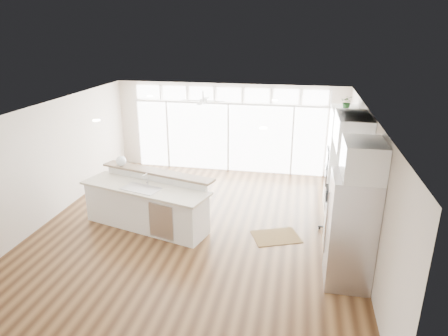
# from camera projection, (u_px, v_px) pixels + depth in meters

# --- Properties ---
(floor) EXTENTS (7.00, 8.00, 0.02)m
(floor) POSITION_uv_depth(u_px,v_px,m) (197.00, 229.00, 8.99)
(floor) COLOR #3F2613
(floor) RESTS_ON ground
(ceiling) EXTENTS (7.00, 8.00, 0.02)m
(ceiling) POSITION_uv_depth(u_px,v_px,m) (194.00, 110.00, 8.08)
(ceiling) COLOR white
(ceiling) RESTS_ON wall_back
(wall_back) EXTENTS (7.00, 0.04, 2.70)m
(wall_back) POSITION_uv_depth(u_px,v_px,m) (229.00, 128.00, 12.23)
(wall_back) COLOR beige
(wall_back) RESTS_ON floor
(wall_front) EXTENTS (7.00, 0.04, 2.70)m
(wall_front) POSITION_uv_depth(u_px,v_px,m) (110.00, 285.00, 4.84)
(wall_front) COLOR beige
(wall_front) RESTS_ON floor
(wall_left) EXTENTS (0.04, 8.00, 2.70)m
(wall_left) POSITION_uv_depth(u_px,v_px,m) (48.00, 162.00, 9.17)
(wall_left) COLOR beige
(wall_left) RESTS_ON floor
(wall_right) EXTENTS (0.04, 8.00, 2.70)m
(wall_right) POSITION_uv_depth(u_px,v_px,m) (366.00, 184.00, 7.90)
(wall_right) COLOR beige
(wall_right) RESTS_ON floor
(glass_wall) EXTENTS (5.80, 0.06, 2.08)m
(glass_wall) POSITION_uv_depth(u_px,v_px,m) (229.00, 138.00, 12.27)
(glass_wall) COLOR white
(glass_wall) RESTS_ON wall_back
(transom_row) EXTENTS (5.90, 0.06, 0.40)m
(transom_row) POSITION_uv_depth(u_px,v_px,m) (229.00, 95.00, 11.83)
(transom_row) COLOR white
(transom_row) RESTS_ON wall_back
(desk_window) EXTENTS (0.04, 0.85, 0.85)m
(desk_window) POSITION_uv_depth(u_px,v_px,m) (363.00, 170.00, 8.12)
(desk_window) COLOR white
(desk_window) RESTS_ON wall_right
(ceiling_fan) EXTENTS (1.16, 1.16, 0.32)m
(ceiling_fan) POSITION_uv_depth(u_px,v_px,m) (203.00, 97.00, 10.83)
(ceiling_fan) COLOR silver
(ceiling_fan) RESTS_ON ceiling
(recessed_lights) EXTENTS (3.40, 3.00, 0.02)m
(recessed_lights) POSITION_uv_depth(u_px,v_px,m) (196.00, 109.00, 8.27)
(recessed_lights) COLOR #F2E6CE
(recessed_lights) RESTS_ON ceiling
(oven_cabinet) EXTENTS (0.64, 1.20, 2.50)m
(oven_cabinet) POSITION_uv_depth(u_px,v_px,m) (341.00, 160.00, 9.66)
(oven_cabinet) COLOR white
(oven_cabinet) RESTS_ON floor
(desk_nook) EXTENTS (0.72, 1.30, 0.76)m
(desk_nook) POSITION_uv_depth(u_px,v_px,m) (341.00, 220.00, 8.57)
(desk_nook) COLOR white
(desk_nook) RESTS_ON floor
(upper_cabinets) EXTENTS (0.64, 1.30, 0.64)m
(upper_cabinets) POSITION_uv_depth(u_px,v_px,m) (353.00, 131.00, 7.90)
(upper_cabinets) COLOR white
(upper_cabinets) RESTS_ON wall_right
(refrigerator) EXTENTS (0.76, 0.90, 2.00)m
(refrigerator) POSITION_uv_depth(u_px,v_px,m) (351.00, 231.00, 6.84)
(refrigerator) COLOR silver
(refrigerator) RESTS_ON floor
(fridge_cabinet) EXTENTS (0.64, 0.90, 0.60)m
(fridge_cabinet) POSITION_uv_depth(u_px,v_px,m) (363.00, 159.00, 6.39)
(fridge_cabinet) COLOR white
(fridge_cabinet) RESTS_ON wall_right
(framed_photos) EXTENTS (0.06, 0.22, 0.80)m
(framed_photos) POSITION_uv_depth(u_px,v_px,m) (359.00, 167.00, 8.74)
(framed_photos) COLOR black
(framed_photos) RESTS_ON wall_right
(kitchen_island) EXTENTS (3.19, 1.88, 1.19)m
(kitchen_island) POSITION_uv_depth(u_px,v_px,m) (145.00, 203.00, 8.89)
(kitchen_island) COLOR white
(kitchen_island) RESTS_ON floor
(rug) EXTENTS (1.18, 1.03, 0.01)m
(rug) POSITION_uv_depth(u_px,v_px,m) (276.00, 237.00, 8.63)
(rug) COLOR #392612
(rug) RESTS_ON floor
(office_chair) EXTENTS (0.55, 0.51, 1.02)m
(office_chair) POSITION_uv_depth(u_px,v_px,m) (335.00, 210.00, 8.72)
(office_chair) COLOR black
(office_chair) RESTS_ON floor
(fishbowl) EXTENTS (0.27, 0.27, 0.24)m
(fishbowl) POSITION_uv_depth(u_px,v_px,m) (121.00, 161.00, 9.38)
(fishbowl) COLOR white
(fishbowl) RESTS_ON kitchen_island
(monitor) EXTENTS (0.13, 0.44, 0.36)m
(monitor) POSITION_uv_depth(u_px,v_px,m) (339.00, 195.00, 8.40)
(monitor) COLOR black
(monitor) RESTS_ON desk_nook
(keyboard) EXTENTS (0.12, 0.33, 0.02)m
(keyboard) POSITION_uv_depth(u_px,v_px,m) (330.00, 202.00, 8.49)
(keyboard) COLOR white
(keyboard) RESTS_ON desk_nook
(potted_plant) EXTENTS (0.31, 0.34, 0.24)m
(potted_plant) POSITION_uv_depth(u_px,v_px,m) (347.00, 104.00, 9.20)
(potted_plant) COLOR #265926
(potted_plant) RESTS_ON oven_cabinet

